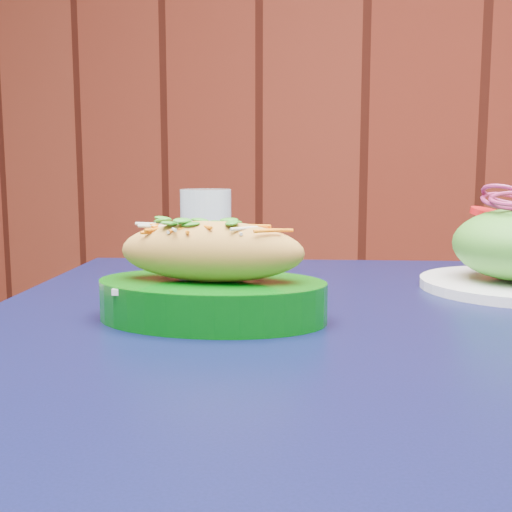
% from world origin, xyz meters
% --- Properties ---
extents(brick_wall, '(4.90, 0.04, 2.80)m').
position_xyz_m(brick_wall, '(0.00, 2.97, 1.40)').
color(brick_wall, '#5A1B11').
rests_on(brick_wall, ground).
extents(cafe_table, '(0.99, 0.99, 0.75)m').
position_xyz_m(cafe_table, '(0.27, 1.32, 0.66)').
color(cafe_table, black).
rests_on(cafe_table, ground).
extents(banh_mi_basket, '(0.25, 0.18, 0.11)m').
position_xyz_m(banh_mi_basket, '(0.14, 1.25, 0.79)').
color(banh_mi_basket, '#03560A').
rests_on(banh_mi_basket, cafe_table).
extents(water_glass, '(0.07, 0.07, 0.12)m').
position_xyz_m(water_glass, '(0.01, 1.52, 0.81)').
color(water_glass, silver).
rests_on(water_glass, cafe_table).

